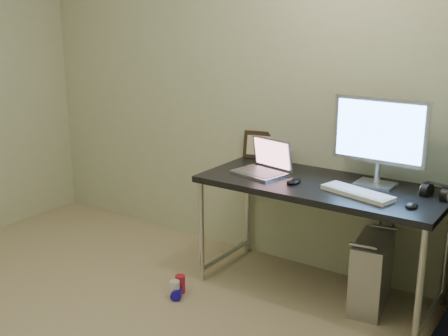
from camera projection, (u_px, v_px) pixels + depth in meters
wall_back at (223, 86)px, 4.17m from camera, size 3.50×0.02×2.50m
wall_right at (361, 181)px, 1.83m from camera, size 0.02×3.50×2.50m
desk at (321, 195)px, 3.53m from camera, size 1.53×0.67×0.75m
tower_computer at (371, 273)px, 3.47m from camera, size 0.25×0.46×0.48m
cable_a at (380, 231)px, 3.66m from camera, size 0.01×0.16×0.69m
cable_b at (393, 238)px, 3.60m from camera, size 0.02×0.11×0.71m
can_red at (180, 284)px, 3.68m from camera, size 0.09×0.09×0.12m
can_white at (175, 289)px, 3.61m from camera, size 0.08×0.08×0.12m
can_blue at (177, 292)px, 3.63m from camera, size 0.13×0.14×0.07m
laptop at (264, 165)px, 3.71m from camera, size 0.37×0.33×0.23m
monitor at (379, 135)px, 3.38m from camera, size 0.58×0.17×0.54m
keyboard at (357, 193)px, 3.27m from camera, size 0.46×0.25×0.03m
mouse_right at (412, 204)px, 3.07m from camera, size 0.07×0.10×0.03m
mouse_left at (294, 180)px, 3.50m from camera, size 0.08×0.13×0.04m
headphones at (437, 193)px, 3.22m from camera, size 0.18×0.11×0.11m
picture_frame at (260, 145)px, 4.07m from camera, size 0.26×0.13×0.20m
webcam at (288, 152)px, 3.92m from camera, size 0.05×0.04×0.12m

